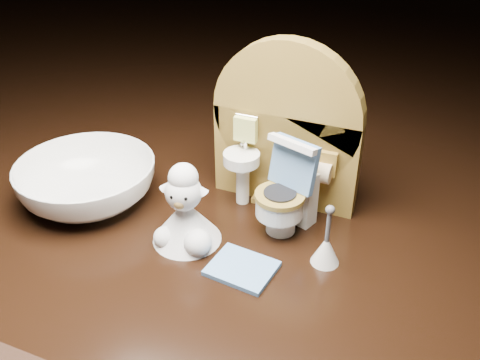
# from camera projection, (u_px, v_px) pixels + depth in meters

# --- Properties ---
(backdrop_panel) EXTENTS (0.13, 0.05, 0.15)m
(backdrop_panel) POSITION_uv_depth(u_px,v_px,m) (285.00, 136.00, 0.46)
(backdrop_panel) COLOR olive
(backdrop_panel) RESTS_ON ground
(toy_toilet) EXTENTS (0.05, 0.06, 0.08)m
(toy_toilet) POSITION_uv_depth(u_px,v_px,m) (288.00, 197.00, 0.44)
(toy_toilet) COLOR white
(toy_toilet) RESTS_ON ground
(bath_mat) EXTENTS (0.05, 0.05, 0.00)m
(bath_mat) POSITION_uv_depth(u_px,v_px,m) (242.00, 268.00, 0.41)
(bath_mat) COLOR #6090CB
(bath_mat) RESTS_ON ground
(toilet_brush) EXTENTS (0.02, 0.02, 0.05)m
(toilet_brush) POSITION_uv_depth(u_px,v_px,m) (326.00, 248.00, 0.41)
(toilet_brush) COLOR white
(toilet_brush) RESTS_ON ground
(plush_lamb) EXTENTS (0.06, 0.06, 0.07)m
(plush_lamb) POSITION_uv_depth(u_px,v_px,m) (185.00, 215.00, 0.43)
(plush_lamb) COLOR white
(plush_lamb) RESTS_ON ground
(ceramic_bowl) EXTENTS (0.15, 0.15, 0.04)m
(ceramic_bowl) POSITION_uv_depth(u_px,v_px,m) (87.00, 182.00, 0.48)
(ceramic_bowl) COLOR white
(ceramic_bowl) RESTS_ON ground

